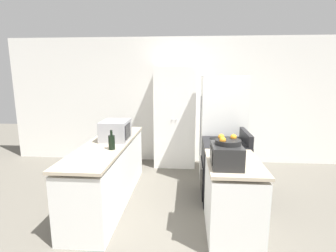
{
  "coord_description": "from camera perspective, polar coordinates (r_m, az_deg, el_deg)",
  "views": [
    {
      "loc": [
        0.31,
        -2.29,
        1.86
      ],
      "look_at": [
        0.0,
        1.76,
        1.05
      ],
      "focal_mm": 28.0,
      "sensor_mm": 36.0,
      "label": 1
    }
  ],
  "objects": [
    {
      "name": "refrigerator",
      "position": [
        4.63,
        11.68,
        -0.73
      ],
      "size": [
        0.76,
        0.72,
        1.83
      ],
      "color": "white",
      "rests_on": "ground_plane"
    },
    {
      "name": "counter_right",
      "position": [
        3.25,
        13.79,
        -15.12
      ],
      "size": [
        0.6,
        0.97,
        0.89
      ],
      "color": "silver",
      "rests_on": "ground_plane"
    },
    {
      "name": "fruit_bowl",
      "position": [
        2.85,
        12.84,
        -3.25
      ],
      "size": [
        0.27,
        0.27,
        0.1
      ],
      "color": "black",
      "rests_on": "toaster_oven"
    },
    {
      "name": "microwave",
      "position": [
        3.97,
        -11.34,
        -0.92
      ],
      "size": [
        0.39,
        0.49,
        0.29
      ],
      "color": "#939399",
      "rests_on": "counter_left"
    },
    {
      "name": "wine_bottle",
      "position": [
        3.49,
        -12.16,
        -3.41
      ],
      "size": [
        0.08,
        0.08,
        0.26
      ],
      "color": "black",
      "rests_on": "counter_left"
    },
    {
      "name": "wall_back",
      "position": [
        5.55,
        1.16,
        5.48
      ],
      "size": [
        7.0,
        0.06,
        2.6
      ],
      "color": "white",
      "rests_on": "ground_plane"
    },
    {
      "name": "toaster_oven",
      "position": [
        2.87,
        12.58,
        -6.26
      ],
      "size": [
        0.32,
        0.42,
        0.24
      ],
      "color": "black",
      "rests_on": "counter_right"
    },
    {
      "name": "pantry_cabinet",
      "position": [
        5.29,
        1.55,
        1.91
      ],
      "size": [
        0.81,
        0.53,
        2.0
      ],
      "color": "white",
      "rests_on": "ground_plane"
    },
    {
      "name": "stove",
      "position": [
        4.03,
        12.13,
        -9.4
      ],
      "size": [
        0.66,
        0.71,
        1.05
      ],
      "color": "black",
      "rests_on": "ground_plane"
    },
    {
      "name": "counter_left",
      "position": [
        4.0,
        -12.83,
        -9.94
      ],
      "size": [
        0.6,
        2.34,
        0.89
      ],
      "color": "silver",
      "rests_on": "ground_plane"
    }
  ]
}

